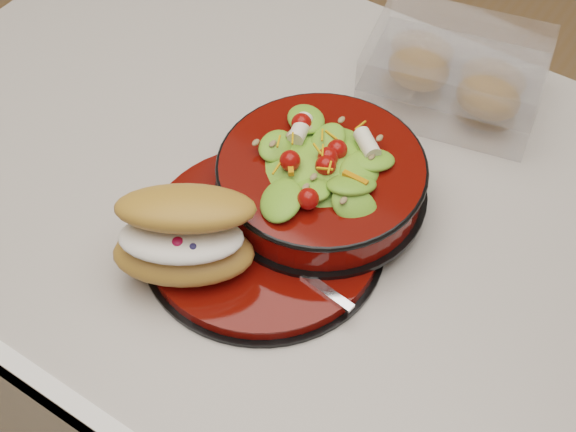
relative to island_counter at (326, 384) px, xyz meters
The scene contains 6 objects.
island_counter is the anchor object (origin of this frame).
dinner_plate 0.47m from the island_counter, 116.16° to the right, with size 0.28×0.28×0.02m.
salad_bowl 0.50m from the island_counter, 161.90° to the right, with size 0.25×0.25×0.10m.
croissant 0.55m from the island_counter, 117.89° to the right, with size 0.17×0.16×0.09m.
fork 0.48m from the island_counter, 83.70° to the right, with size 0.15×0.03×0.00m.
pastry_box 0.55m from the island_counter, 84.12° to the left, with size 0.25×0.20×0.09m.
Camera 1 is at (0.28, -0.54, 1.63)m, focal length 50.00 mm.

